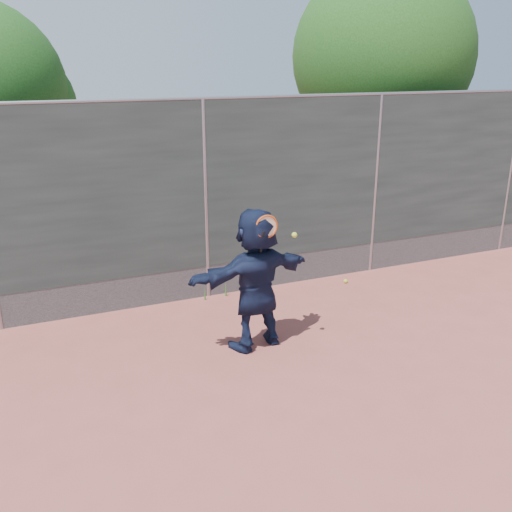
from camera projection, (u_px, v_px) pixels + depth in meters
name	position (u px, v px, depth m)	size (l,w,h in m)	color
ground	(316.00, 416.00, 5.92)	(80.00, 80.00, 0.00)	#9E4C42
player	(256.00, 279.00, 7.12)	(1.70, 0.54, 1.83)	#141C37
ball_ground	(346.00, 281.00, 9.46)	(0.07, 0.07, 0.07)	#C2DA30
fence	(205.00, 197.00, 8.45)	(20.00, 0.06, 3.03)	#38423D
swing_action	(269.00, 229.00, 6.75)	(0.53, 0.16, 0.51)	#CA4913
tree_right	(388.00, 61.00, 11.53)	(3.78, 3.60, 5.39)	#382314
weed_clump	(228.00, 287.00, 8.93)	(0.68, 0.07, 0.30)	#387226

